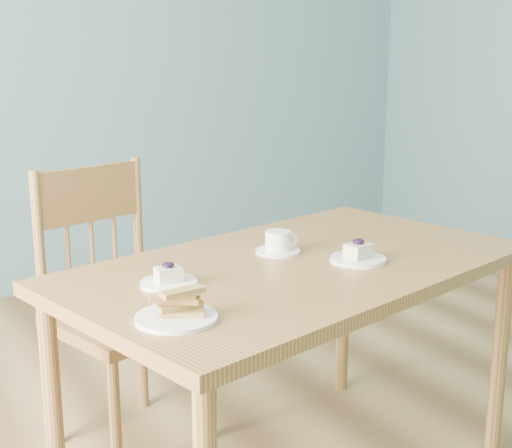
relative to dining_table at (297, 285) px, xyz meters
name	(u,v)px	position (x,y,z in m)	size (l,w,h in m)	color
room	(284,53)	(-0.16, -0.16, 0.68)	(5.01, 5.01, 2.71)	#A7814D
dining_table	(297,285)	(0.00, 0.00, 0.00)	(1.54, 1.09, 0.75)	olive
dining_chair	(119,306)	(-0.36, 0.56, -0.17)	(0.55, 0.53, 0.98)	olive
cheesecake_plate_near	(358,256)	(0.15, -0.09, 0.09)	(0.17, 0.17, 0.07)	white
cheesecake_plate_far	(169,279)	(-0.42, -0.01, 0.09)	(0.15, 0.15, 0.06)	white
coffee_cup	(278,244)	(0.00, 0.11, 0.10)	(0.14, 0.14, 0.07)	white
biscotti_plate	(176,310)	(-0.51, -0.25, 0.10)	(0.19, 0.19, 0.08)	white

